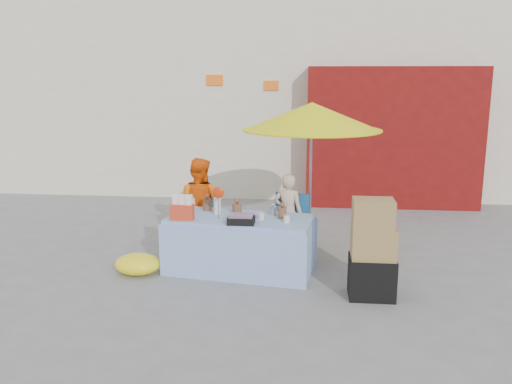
# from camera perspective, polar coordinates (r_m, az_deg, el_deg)

# --- Properties ---
(ground) EXTENTS (80.00, 80.00, 0.00)m
(ground) POSITION_cam_1_polar(r_m,az_deg,el_deg) (6.57, -0.41, -9.67)
(ground) COLOR slate
(ground) RESTS_ON ground
(backdrop) EXTENTS (14.00, 8.00, 7.80)m
(backdrop) POSITION_cam_1_polar(r_m,az_deg,el_deg) (13.59, 5.28, 14.96)
(backdrop) COLOR silver
(backdrop) RESTS_ON ground
(market_table) EXTENTS (1.94, 1.12, 1.11)m
(market_table) POSITION_cam_1_polar(r_m,az_deg,el_deg) (6.89, -1.73, -5.44)
(market_table) COLOR #8EB0E3
(market_table) RESTS_ON ground
(chair_left) EXTENTS (0.58, 0.58, 0.85)m
(chair_left) POSITION_cam_1_polar(r_m,az_deg,el_deg) (7.62, -6.12, -4.59)
(chair_left) COLOR #1F548F
(chair_left) RESTS_ON ground
(chair_right) EXTENTS (0.58, 0.58, 0.85)m
(chair_right) POSITION_cam_1_polar(r_m,az_deg,el_deg) (7.47, 3.35, -4.88)
(chair_right) COLOR #1F548F
(chair_right) RESTS_ON ground
(vendor_orange) EXTENTS (0.76, 0.65, 1.33)m
(vendor_orange) POSITION_cam_1_polar(r_m,az_deg,el_deg) (7.64, -6.02, -1.35)
(vendor_orange) COLOR #FF630D
(vendor_orange) RESTS_ON ground
(vendor_beige) EXTENTS (0.47, 0.37, 1.13)m
(vendor_beige) POSITION_cam_1_polar(r_m,az_deg,el_deg) (7.51, 3.39, -2.31)
(vendor_beige) COLOR beige
(vendor_beige) RESTS_ON ground
(umbrella) EXTENTS (1.90, 1.90, 2.09)m
(umbrella) POSITION_cam_1_polar(r_m,az_deg,el_deg) (7.44, 5.90, 7.86)
(umbrella) COLOR gray
(umbrella) RESTS_ON ground
(box_stack) EXTENTS (0.51, 0.42, 1.13)m
(box_stack) POSITION_cam_1_polar(r_m,az_deg,el_deg) (6.19, 12.17, -6.25)
(box_stack) COLOR black
(box_stack) RESTS_ON ground
(tarp_bundle) EXTENTS (0.65, 0.56, 0.26)m
(tarp_bundle) POSITION_cam_1_polar(r_m,az_deg,el_deg) (7.00, -12.35, -7.43)
(tarp_bundle) COLOR yellow
(tarp_bundle) RESTS_ON ground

